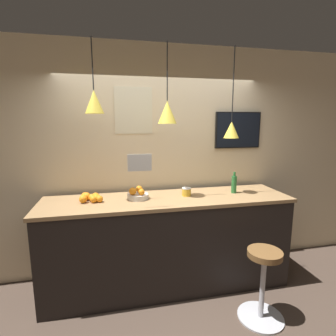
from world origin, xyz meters
The scene contains 14 objects.
ground_plane centered at (0.00, 0.00, 0.00)m, with size 14.00×14.00×0.00m, color #47382D.
back_wall centered at (0.00, 1.09, 1.45)m, with size 8.00×0.06×2.90m.
service_counter centered at (0.00, 0.62, 0.55)m, with size 2.85×0.73×1.10m.
bar_stool centered at (0.80, -0.13, 0.44)m, with size 0.46×0.46×0.73m.
fruit_bowl centered at (-0.35, 0.65, 1.15)m, with size 0.24×0.24×0.14m.
orange_pile centered at (-0.86, 0.68, 1.14)m, with size 0.26×0.22×0.09m.
juice_bottle centered at (0.84, 0.65, 1.21)m, with size 0.06×0.06×0.26m.
spread_jar centered at (0.23, 0.65, 1.14)m, with size 0.11×0.11×0.10m.
pendant_lamp_left centered at (-0.77, 0.65, 2.17)m, with size 0.20×0.20×0.76m.
pendant_lamp_middle centered at (0.00, 0.65, 2.07)m, with size 0.21×0.21×0.86m.
pendant_lamp_right centered at (0.77, 0.65, 1.88)m, with size 0.18×0.18×1.03m.
mounted_tv centered at (1.05, 1.04, 1.85)m, with size 0.63×0.04×0.48m.
hanging_menu_board centered at (-0.35, 0.33, 1.56)m, with size 0.24×0.01×0.17m.
wall_poster centered at (-0.34, 1.05, 2.09)m, with size 0.46×0.01×0.56m.
Camera 1 is at (-0.62, -2.22, 1.97)m, focal length 28.00 mm.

